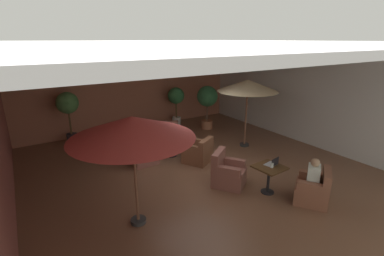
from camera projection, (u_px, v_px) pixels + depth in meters
ground_plane at (202, 173)px, 7.91m from camera, size 9.14×10.15×0.02m
wall_back_brick at (133, 87)px, 11.43m from camera, size 9.14×0.08×3.49m
wall_right_plain at (310, 95)px, 9.70m from camera, size 0.08×10.15×3.49m
ceiling_slab at (203, 43)px, 6.84m from camera, size 9.14×10.15×0.06m
cafe_table_front_left at (269, 172)px, 6.73m from camera, size 0.71×0.71×0.69m
armchair_front_left_north at (313, 190)px, 6.42m from camera, size 1.02×1.01×0.83m
armchair_front_left_east at (228, 173)px, 7.17m from camera, size 1.03×1.04×0.90m
cafe_table_front_right at (171, 140)px, 8.89m from camera, size 0.74×0.74×0.69m
armchair_front_right_north at (142, 154)px, 8.43m from camera, size 0.74×0.76×0.80m
armchair_front_right_east at (199, 153)px, 8.51m from camera, size 0.99×0.99×0.78m
armchair_front_right_south at (169, 137)px, 9.90m from camera, size 0.96×0.97×0.80m
patio_umbrella_tall_red at (132, 128)px, 5.14m from camera, size 2.36×2.36×2.27m
patio_umbrella_center_beige at (248, 86)px, 9.26m from camera, size 2.02×2.02×2.33m
potted_tree_left_corner at (207, 100)px, 11.45m from camera, size 0.84×0.84×1.79m
potted_tree_mid_left at (68, 107)px, 9.66m from camera, size 0.75×0.75×1.88m
potted_tree_mid_right at (176, 99)px, 11.86m from camera, size 0.70×0.70×1.67m
patron_blue_shirt at (143, 141)px, 8.33m from camera, size 0.22×0.36×0.65m
patron_by_window at (314, 174)px, 6.32m from camera, size 0.46×0.43×0.67m
iced_drink_cup at (272, 165)px, 6.63m from camera, size 0.08×0.08×0.11m
open_laptop at (273, 163)px, 6.75m from camera, size 0.35×0.28×0.20m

